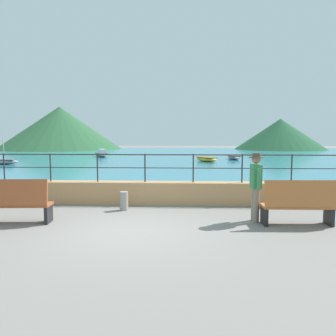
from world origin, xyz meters
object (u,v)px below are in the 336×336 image
(boat_1, at_px, (207,159))
(boat_2, at_px, (234,157))
(boat_0, at_px, (102,154))
(boat_3, at_px, (3,161))
(bench_far, at_px, (298,203))
(bench_main, at_px, (15,202))
(bollard, at_px, (124,201))
(person_walking, at_px, (256,183))

(boat_1, distance_m, boat_2, 3.50)
(boat_0, bearing_deg, boat_3, -121.48)
(boat_0, distance_m, boat_3, 9.94)
(boat_2, bearing_deg, bench_far, -94.17)
(boat_3, bearing_deg, boat_2, 17.76)
(boat_0, relative_size, boat_2, 1.02)
(boat_1, xyz_separation_m, boat_3, (-14.96, -3.16, 0.01))
(bench_far, relative_size, boat_1, 0.71)
(boat_3, bearing_deg, bench_main, -60.65)
(boat_0, xyz_separation_m, boat_1, (9.77, -5.31, -0.07))
(bench_main, bearing_deg, bollard, 34.08)
(bollard, distance_m, boat_2, 20.82)
(bench_far, distance_m, bollard, 4.77)
(bollard, xyz_separation_m, boat_1, (3.56, 17.48, -0.02))
(bench_far, distance_m, person_walking, 1.11)
(person_walking, relative_size, boat_0, 0.72)
(boat_3, bearing_deg, bollard, -51.46)
(bench_main, relative_size, bollard, 3.16)
(bollard, height_order, boat_2, bollard)
(bollard, height_order, boat_3, boat_3)
(person_walking, height_order, bollard, person_walking)
(boat_3, bearing_deg, boat_1, 11.94)
(boat_0, distance_m, boat_2, 12.62)
(person_walking, bearing_deg, boat_0, 112.22)
(bollard, bearing_deg, boat_0, 105.25)
(bollard, relative_size, boat_2, 0.23)
(boat_0, relative_size, boat_3, 1.05)
(bench_main, relative_size, person_walking, 0.99)
(person_walking, distance_m, boat_2, 21.20)
(bollard, bearing_deg, boat_3, 128.54)
(boat_0, distance_m, boat_1, 11.12)
(boat_0, height_order, boat_2, boat_0)
(bench_main, distance_m, person_walking, 6.02)
(person_walking, relative_size, boat_1, 0.73)
(bench_far, bearing_deg, boat_0, 113.84)
(bench_far, xyz_separation_m, boat_3, (-15.92, 15.81, -0.30))
(bench_main, xyz_separation_m, boat_2, (8.50, 21.55, -0.30))
(boat_1, bearing_deg, bench_main, -107.40)
(bench_main, relative_size, boat_1, 0.72)
(bench_main, height_order, boat_2, bench_main)
(person_walking, distance_m, bollard, 3.80)
(person_walking, xyz_separation_m, bollard, (-3.56, 1.13, -0.70))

